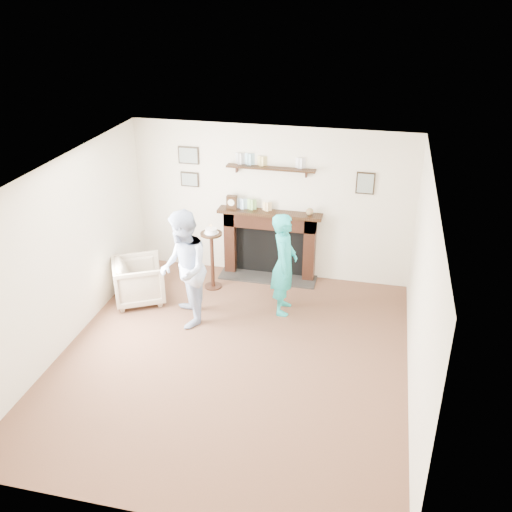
# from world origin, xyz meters

# --- Properties ---
(ground) EXTENTS (5.00, 5.00, 0.00)m
(ground) POSITION_xyz_m (0.00, 0.00, 0.00)
(ground) COLOR brown
(ground) RESTS_ON ground
(room_shell) EXTENTS (4.54, 5.02, 2.52)m
(room_shell) POSITION_xyz_m (-0.00, 0.69, 1.62)
(room_shell) COLOR #F2E6CD
(room_shell) RESTS_ON ground
(armchair) EXTENTS (1.00, 0.99, 0.67)m
(armchair) POSITION_xyz_m (-1.77, 1.15, 0.00)
(armchair) COLOR #C5AE92
(armchair) RESTS_ON ground
(man) EXTENTS (0.92, 1.02, 1.70)m
(man) POSITION_xyz_m (-0.88, 0.73, 0.00)
(man) COLOR #CADBFC
(man) RESTS_ON ground
(woman) EXTENTS (0.41, 0.59, 1.55)m
(woman) POSITION_xyz_m (0.43, 1.35, 0.00)
(woman) COLOR #21BABE
(woman) RESTS_ON ground
(pedestal_table) EXTENTS (0.34, 0.34, 1.09)m
(pedestal_table) POSITION_xyz_m (-0.80, 1.80, 0.67)
(pedestal_table) COLOR black
(pedestal_table) RESTS_ON ground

